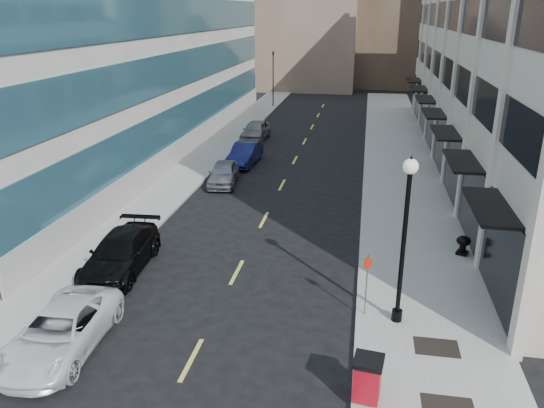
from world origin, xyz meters
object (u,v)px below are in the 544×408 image
(car_white_van, at_px, (61,331))
(sign_post, at_px, (367,276))
(lamppost, at_px, (405,228))
(car_black_pickup, at_px, (121,253))
(urn_planter, at_px, (463,243))
(car_grey_sedan, at_px, (255,131))
(trash_bin, at_px, (367,377))
(car_silver_sedan, at_px, (224,173))
(car_blue_sedan, at_px, (245,154))
(traffic_signal, at_px, (273,55))

(car_white_van, xyz_separation_m, sign_post, (9.51, 3.62, 0.96))
(lamppost, height_order, sign_post, lamppost)
(car_black_pickup, distance_m, urn_planter, 14.78)
(car_grey_sedan, bearing_deg, lamppost, -65.49)
(trash_bin, bearing_deg, sign_post, 99.02)
(car_silver_sedan, relative_size, urn_planter, 4.87)
(car_silver_sedan, xyz_separation_m, trash_bin, (9.04, -18.52, 0.14))
(car_blue_sedan, relative_size, car_grey_sedan, 0.97)
(car_blue_sedan, distance_m, sign_post, 20.76)
(car_black_pickup, bearing_deg, lamppost, -14.37)
(car_grey_sedan, distance_m, sign_post, 28.09)
(car_white_van, height_order, urn_planter, car_white_van)
(traffic_signal, distance_m, car_white_van, 46.52)
(car_grey_sedan, relative_size, lamppost, 0.79)
(traffic_signal, distance_m, lamppost, 44.48)
(car_blue_sedan, height_order, trash_bin, car_blue_sedan)
(sign_post, height_order, urn_planter, sign_post)
(sign_post, bearing_deg, trash_bin, -91.81)
(traffic_signal, height_order, car_white_van, traffic_signal)
(car_black_pickup, height_order, car_grey_sedan, car_grey_sedan)
(car_black_pickup, bearing_deg, car_blue_sedan, 81.63)
(car_white_van, relative_size, lamppost, 0.87)
(car_grey_sedan, bearing_deg, car_silver_sedan, -84.67)
(sign_post, relative_size, urn_planter, 2.74)
(car_grey_sedan, xyz_separation_m, lamppost, (10.56, -26.63, 2.84))
(traffic_signal, xyz_separation_m, car_black_pickup, (0.70, -40.64, -4.94))
(car_silver_sedan, xyz_separation_m, car_grey_sedan, (-0.53, 12.30, 0.08))
(traffic_signal, bearing_deg, car_black_pickup, -89.01)
(car_blue_sedan, bearing_deg, car_silver_sedan, -90.76)
(trash_bin, distance_m, lamppost, 5.13)
(lamppost, bearing_deg, car_grey_sedan, 111.63)
(traffic_signal, height_order, car_black_pickup, traffic_signal)
(car_silver_sedan, bearing_deg, urn_planter, -39.39)
(car_silver_sedan, distance_m, car_grey_sedan, 12.31)
(car_black_pickup, distance_m, sign_post, 10.33)
(trash_bin, bearing_deg, lamppost, 84.29)
(car_black_pickup, relative_size, car_blue_sedan, 1.17)
(car_black_pickup, distance_m, lamppost, 11.76)
(traffic_signal, bearing_deg, urn_planter, -67.87)
(car_silver_sedan, height_order, car_grey_sedan, car_grey_sedan)
(car_white_van, bearing_deg, car_blue_sedan, 85.30)
(car_blue_sedan, bearing_deg, sign_post, -62.53)
(car_white_van, bearing_deg, car_silver_sedan, 85.66)
(car_white_van, bearing_deg, car_black_pickup, 93.52)
(car_white_van, height_order, car_silver_sedan, car_white_van)
(car_grey_sedan, distance_m, lamppost, 28.79)
(car_blue_sedan, xyz_separation_m, urn_planter, (12.82, -13.09, -0.08))
(traffic_signal, relative_size, car_blue_sedan, 1.53)
(car_white_van, relative_size, sign_post, 2.18)
(car_silver_sedan, xyz_separation_m, lamppost, (10.04, -14.33, 2.92))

